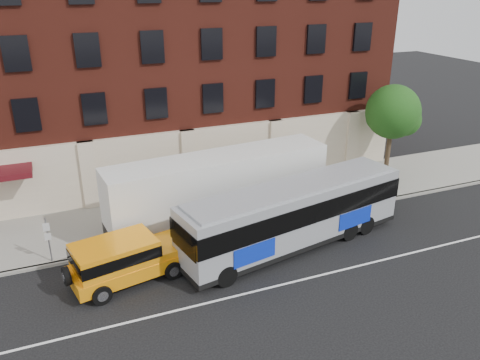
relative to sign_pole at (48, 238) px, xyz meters
name	(u,v)px	position (x,y,z in m)	size (l,w,h in m)	color
ground	(267,296)	(8.50, -6.15, -1.45)	(120.00, 120.00, 0.00)	black
sidewalk	(203,209)	(8.50, 2.85, -1.38)	(60.00, 6.00, 0.15)	gray
kerb	(220,232)	(8.50, -0.15, -1.38)	(60.00, 0.25, 0.15)	gray
lane_line	(263,289)	(8.50, -5.65, -1.45)	(60.00, 0.12, 0.01)	white
building	(163,61)	(8.49, 10.77, 6.13)	(30.00, 12.10, 15.00)	#5F2016
sign_pole	(48,238)	(0.00, 0.00, 0.00)	(0.30, 0.20, 2.50)	gray
street_tree	(393,114)	(22.04, 3.34, 2.96)	(3.60, 3.60, 6.20)	#36281B
city_bus	(294,213)	(11.51, -2.73, 0.41)	(12.57, 4.94, 3.37)	#91949A
yellow_suv	(123,258)	(3.00, -2.70, -0.26)	(5.59, 3.20, 2.08)	orange
shipping_container	(219,192)	(8.81, 0.77, 0.57)	(12.45, 3.77, 4.09)	black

